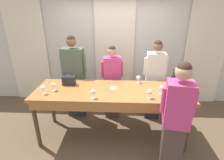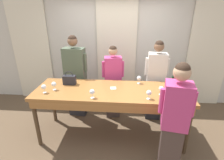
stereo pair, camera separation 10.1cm
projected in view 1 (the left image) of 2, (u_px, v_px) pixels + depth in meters
The scene contains 20 objects.
ground_plane at pixel (112, 134), 3.47m from camera, with size 18.00×18.00×0.00m, color brown.
wall_back at pixel (115, 48), 4.32m from camera, with size 12.00×0.06×2.80m.
curtain_panel_left at pixel (28, 50), 4.38m from camera, with size 0.95×0.03×2.69m.
curtain_panel_center at pixel (115, 51), 4.29m from camera, with size 0.95×0.03×2.69m.
curtain_panel_right at pixel (205, 52), 4.19m from camera, with size 0.95×0.03×2.69m.
tasting_bar at pixel (112, 95), 3.10m from camera, with size 2.72×0.89×0.98m.
wine_bottle at pixel (173, 80), 3.17m from camera, with size 0.08×0.08×0.34m.
handbag at pixel (69, 80), 3.26m from camera, with size 0.23×0.11×0.26m.
wine_glass_front_left at pixel (173, 90), 2.85m from camera, with size 0.08×0.08×0.15m.
wine_glass_front_mid at pixel (138, 78), 3.33m from camera, with size 0.08×0.08×0.15m.
wine_glass_front_right at pixel (53, 85), 3.02m from camera, with size 0.08×0.08×0.15m.
wine_glass_center_left at pixel (150, 92), 2.76m from camera, with size 0.08×0.08×0.15m.
wine_glass_center_mid at pixel (93, 92), 2.76m from camera, with size 0.08×0.08×0.15m.
wine_glass_center_right at pixel (161, 88), 2.91m from camera, with size 0.08×0.08×0.15m.
wine_glass_back_left at pixel (43, 88), 2.91m from camera, with size 0.08×0.08×0.15m.
napkin at pixel (113, 88), 3.15m from camera, with size 0.11×0.11×0.00m.
guest_olive_jacket at pixel (74, 77), 3.77m from camera, with size 0.56×0.27×1.83m.
guest_pink_top at pixel (112, 82), 3.77m from camera, with size 0.47×0.27×1.63m.
guest_cream_sweater at pixel (154, 80), 3.71m from camera, with size 0.49×0.27×1.75m.
host_pouring at pixel (176, 120), 2.41m from camera, with size 0.46×0.33×1.73m.
Camera 1 is at (0.13, -2.78, 2.33)m, focal length 28.00 mm.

